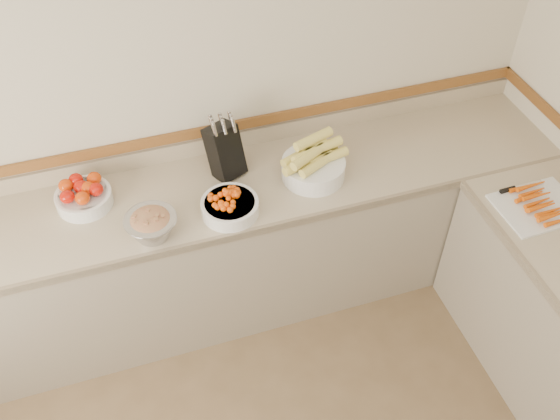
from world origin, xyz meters
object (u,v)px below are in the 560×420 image
object	(u,v)px
knife_block	(225,150)
cherry_tomato_bowl	(230,205)
rhubarb_bowl	(151,225)
corn_bowl	(313,164)
tomato_bowl	(83,195)
cutting_board	(538,205)

from	to	relation	value
knife_block	cherry_tomato_bowl	world-z (taller)	knife_block
rhubarb_bowl	corn_bowl	bearing A→B (deg)	10.52
cherry_tomato_bowl	rhubarb_bowl	size ratio (longest dim) A/B	1.14
knife_block	corn_bowl	distance (m)	0.46
knife_block	tomato_bowl	size ratio (longest dim) A/B	1.32
tomato_bowl	corn_bowl	xyz separation A→B (m)	(1.16, -0.16, 0.02)
knife_block	corn_bowl	world-z (taller)	knife_block
tomato_bowl	corn_bowl	size ratio (longest dim) A/B	0.76
knife_block	cutting_board	bearing A→B (deg)	-27.67
rhubarb_bowl	cutting_board	bearing A→B (deg)	-12.32
corn_bowl	rhubarb_bowl	distance (m)	0.89
cutting_board	corn_bowl	bearing A→B (deg)	150.12
cutting_board	tomato_bowl	bearing A→B (deg)	161.33
knife_block	rhubarb_bowl	world-z (taller)	knife_block
tomato_bowl	rhubarb_bowl	distance (m)	0.43
cherry_tomato_bowl	knife_block	bearing A→B (deg)	78.93
cherry_tomato_bowl	cutting_board	bearing A→B (deg)	-16.64
knife_block	cherry_tomato_bowl	distance (m)	0.32
cherry_tomato_bowl	cutting_board	size ratio (longest dim) A/B	0.69
tomato_bowl	cutting_board	distance (m)	2.28
knife_block	tomato_bowl	distance (m)	0.74
tomato_bowl	cutting_board	world-z (taller)	tomato_bowl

